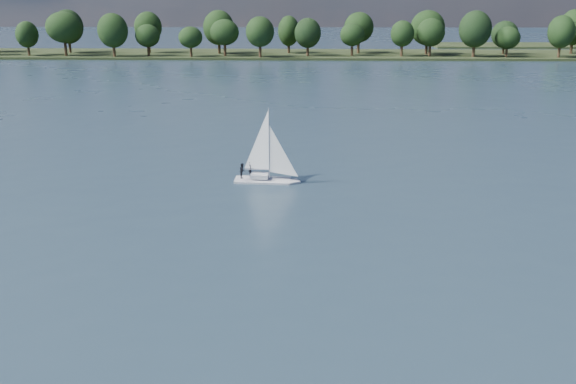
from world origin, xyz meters
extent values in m
plane|color=#233342|center=(0.00, 100.00, 0.00)|extent=(700.00, 700.00, 0.00)
cube|color=black|center=(0.00, 212.00, 0.00)|extent=(660.00, 40.00, 1.50)
cube|color=silver|center=(-4.06, 53.41, 0.00)|extent=(6.20, 2.15, 0.72)
cube|color=silver|center=(-4.06, 53.41, 0.72)|extent=(1.87, 1.20, 0.45)
cylinder|color=#B6B5BC|center=(-4.06, 53.41, 4.08)|extent=(0.11, 0.11, 7.17)
imported|color=black|center=(-5.50, 53.88, 1.32)|extent=(0.45, 0.61, 1.55)
imported|color=black|center=(-6.22, 53.03, 1.32)|extent=(0.63, 0.79, 1.55)
camera|label=1|loc=(0.42, -9.46, 17.81)|focal=40.00mm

